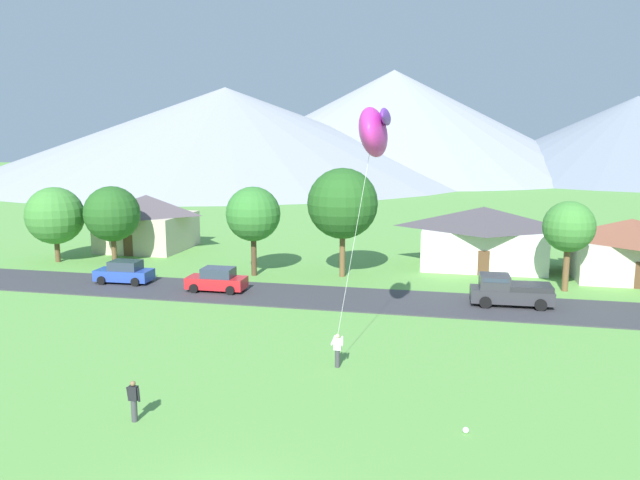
{
  "coord_description": "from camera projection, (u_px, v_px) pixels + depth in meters",
  "views": [
    {
      "loc": [
        6.46,
        -15.22,
        11.14
      ],
      "look_at": [
        -0.17,
        14.8,
        5.86
      ],
      "focal_mm": 34.74,
      "sensor_mm": 36.0,
      "label": 1
    }
  ],
  "objects": [
    {
      "name": "road_strip",
      "position": [
        355.0,
        299.0,
        42.11
      ],
      "size": [
        160.0,
        6.15,
        0.08
      ],
      "primitive_type": "cube",
      "color": "#38383D",
      "rests_on": "ground"
    },
    {
      "name": "mountain_far_west_ridge",
      "position": [
        394.0,
        122.0,
        174.72
      ],
      "size": [
        114.09,
        114.09,
        28.8
      ],
      "primitive_type": "cone",
      "color": "#8E939E",
      "rests_on": "ground"
    },
    {
      "name": "mountain_east_ridge",
      "position": [
        226.0,
        133.0,
        155.76
      ],
      "size": [
        125.34,
        125.34,
        22.64
      ],
      "primitive_type": "cone",
      "color": "#8E939E",
      "rests_on": "ground"
    },
    {
      "name": "mountain_central_ridge",
      "position": [
        635.0,
        137.0,
        157.58
      ],
      "size": [
        89.65,
        89.65,
        20.63
      ],
      "primitive_type": "cone",
      "color": "slate",
      "rests_on": "ground"
    },
    {
      "name": "house_leftmost",
      "position": [
        630.0,
        248.0,
        48.04
      ],
      "size": [
        9.07,
        7.58,
        4.69
      ],
      "color": "beige",
      "rests_on": "ground"
    },
    {
      "name": "house_left_center",
      "position": [
        483.0,
        236.0,
        52.13
      ],
      "size": [
        10.76,
        7.17,
        5.14
      ],
      "color": "silver",
      "rests_on": "ground"
    },
    {
      "name": "house_right_center",
      "position": [
        147.0,
        221.0,
        60.36
      ],
      "size": [
        8.22,
        8.29,
        5.31
      ],
      "color": "beige",
      "rests_on": "ground"
    },
    {
      "name": "tree_near_left",
      "position": [
        253.0,
        214.0,
        48.56
      ],
      "size": [
        4.3,
        4.3,
        7.1
      ],
      "color": "#4C3823",
      "rests_on": "ground"
    },
    {
      "name": "tree_left_of_center",
      "position": [
        569.0,
        227.0,
        43.71
      ],
      "size": [
        3.62,
        3.62,
        6.49
      ],
      "color": "brown",
      "rests_on": "ground"
    },
    {
      "name": "tree_center",
      "position": [
        55.0,
        216.0,
        53.93
      ],
      "size": [
        5.0,
        5.0,
        6.62
      ],
      "color": "brown",
      "rests_on": "ground"
    },
    {
      "name": "tree_right_of_center",
      "position": [
        343.0,
        204.0,
        48.02
      ],
      "size": [
        5.52,
        5.52,
        8.58
      ],
      "color": "brown",
      "rests_on": "ground"
    },
    {
      "name": "tree_far_right",
      "position": [
        112.0,
        214.0,
        53.54
      ],
      "size": [
        4.8,
        4.8,
        6.73
      ],
      "color": "brown",
      "rests_on": "ground"
    },
    {
      "name": "parked_car_blue_west_end",
      "position": [
        124.0,
        272.0,
        46.53
      ],
      "size": [
        4.26,
        2.19,
        1.68
      ],
      "color": "#2847A8",
      "rests_on": "road_strip"
    },
    {
      "name": "parked_car_red_mid_west",
      "position": [
        217.0,
        280.0,
        44.11
      ],
      "size": [
        4.22,
        2.12,
        1.68
      ],
      "color": "red",
      "rests_on": "road_strip"
    },
    {
      "name": "pickup_truck_charcoal_west_side",
      "position": [
        509.0,
        291.0,
        40.36
      ],
      "size": [
        5.27,
        2.47,
        1.99
      ],
      "color": "#333338",
      "rests_on": "road_strip"
    },
    {
      "name": "kite_flyer_with_kite",
      "position": [
        374.0,
        133.0,
        29.47
      ],
      "size": [
        2.61,
        4.11,
        12.53
      ],
      "color": "#3D3D42",
      "rests_on": "ground"
    },
    {
      "name": "watcher_person",
      "position": [
        134.0,
        400.0,
        24.15
      ],
      "size": [
        0.56,
        0.24,
        1.68
      ],
      "color": "#3D3D42",
      "rests_on": "ground"
    },
    {
      "name": "soccer_ball",
      "position": [
        466.0,
        430.0,
        23.31
      ],
      "size": [
        0.24,
        0.24,
        0.24
      ],
      "primitive_type": "sphere",
      "color": "white",
      "rests_on": "ground"
    }
  ]
}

